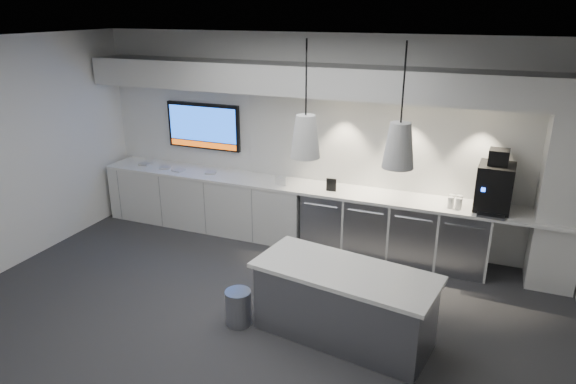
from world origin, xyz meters
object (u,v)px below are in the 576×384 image
at_px(wall_tv, 203,126).
at_px(bin, 238,308).
at_px(coffee_machine, 495,185).
at_px(island, 344,303).

distance_m(wall_tv, bin, 3.41).
xyz_separation_m(wall_tv, bin, (1.86, -2.52, -1.36)).
relative_size(bin, coffee_machine, 0.52).
bearing_deg(bin, wall_tv, 126.41).
bearing_deg(bin, coffee_machine, 42.59).
relative_size(island, coffee_machine, 2.54).
bearing_deg(bin, island, 10.23).
bearing_deg(coffee_machine, bin, -134.59).
relative_size(wall_tv, coffee_machine, 1.60).
relative_size(island, bin, 4.89).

